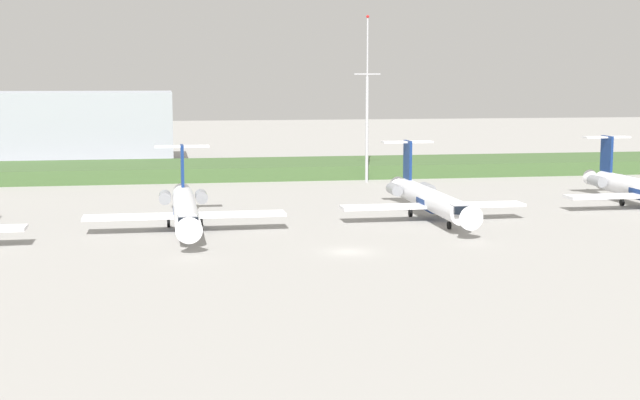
# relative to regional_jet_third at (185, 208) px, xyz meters

# --- Properties ---
(ground_plane) EXTENTS (500.00, 500.00, 0.00)m
(ground_plane) POSITION_rel_regional_jet_third_xyz_m (15.87, 13.27, -2.54)
(ground_plane) COLOR #9E9B96
(grass_berm) EXTENTS (320.00, 20.00, 2.41)m
(grass_berm) POSITION_rel_regional_jet_third_xyz_m (15.87, 55.82, -1.33)
(grass_berm) COLOR #426033
(grass_berm) RESTS_ON ground
(regional_jet_third) EXTENTS (22.81, 31.00, 9.00)m
(regional_jet_third) POSITION_rel_regional_jet_third_xyz_m (0.00, 0.00, 0.00)
(regional_jet_third) COLOR white
(regional_jet_third) RESTS_ON ground
(regional_jet_fourth) EXTENTS (22.81, 31.00, 9.00)m
(regional_jet_fourth) POSITION_rel_regional_jet_third_xyz_m (30.07, 2.84, 0.00)
(regional_jet_fourth) COLOR white
(regional_jet_fourth) RESTS_ON ground
(antenna_mast) EXTENTS (4.40, 0.50, 27.46)m
(antenna_mast) POSITION_rel_regional_jet_third_xyz_m (31.02, 42.32, 8.79)
(antenna_mast) COLOR #B2B2B7
(antenna_mast) RESTS_ON ground
(distant_hangar) EXTENTS (50.97, 24.07, 14.46)m
(distant_hangar) POSITION_rel_regional_jet_third_xyz_m (-25.83, 86.83, 4.70)
(distant_hangar) COLOR #9EA3AD
(distant_hangar) RESTS_ON ground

